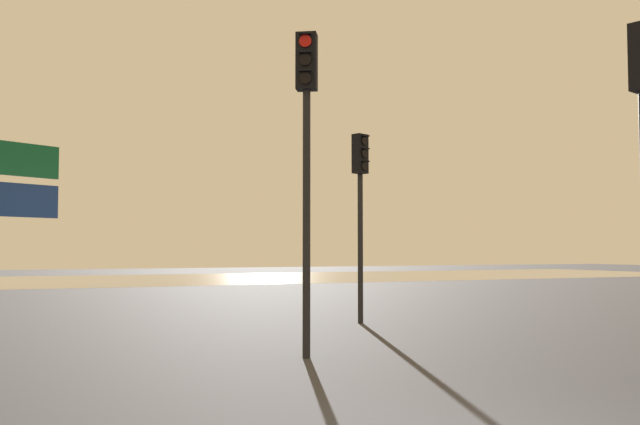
% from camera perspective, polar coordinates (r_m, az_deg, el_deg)
% --- Properties ---
extents(water_strip, '(80.00, 16.00, 0.01)m').
position_cam_1_polar(water_strip, '(40.58, -18.65, -5.18)').
color(water_strip, gray).
rests_on(water_strip, ground).
extents(traffic_light_far_right, '(0.39, 0.41, 4.30)m').
position_cam_1_polar(traffic_light_far_right, '(16.25, 3.25, 1.72)').
color(traffic_light_far_right, black).
rests_on(traffic_light_far_right, ground).
extents(traffic_light_center, '(0.40, 0.42, 5.05)m').
position_cam_1_polar(traffic_light_center, '(11.15, -1.08, 6.37)').
color(traffic_light_center, black).
rests_on(traffic_light_center, ground).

